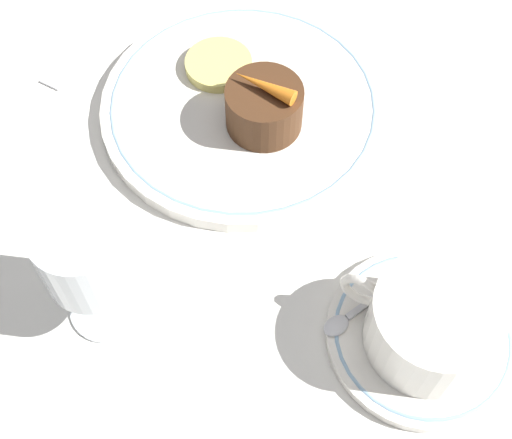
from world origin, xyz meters
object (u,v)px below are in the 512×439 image
dinner_plate (246,108)px  dessert_cake (264,107)px  wine_glass (86,256)px  fork (90,42)px  coffee_cup (432,323)px

dinner_plate → dessert_cake: size_ratio=3.82×
dessert_cake → wine_glass: bearing=82.0°
fork → dessert_cake: 0.21m
dinner_plate → coffee_cup: bearing=148.6°
fork → dessert_cake: size_ratio=2.53×
wine_glass → dinner_plate: bearing=-91.1°
dinner_plate → fork: dinner_plate is taller
wine_glass → fork: bearing=-52.7°
coffee_cup → wine_glass: wine_glass is taller
dinner_plate → fork: size_ratio=1.51×
fork → wine_glass: bearing=127.3°
fork → dinner_plate: bearing=177.9°
coffee_cup → fork: size_ratio=0.69×
coffee_cup → dessert_cake: 0.24m
coffee_cup → dinner_plate: bearing=-31.4°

